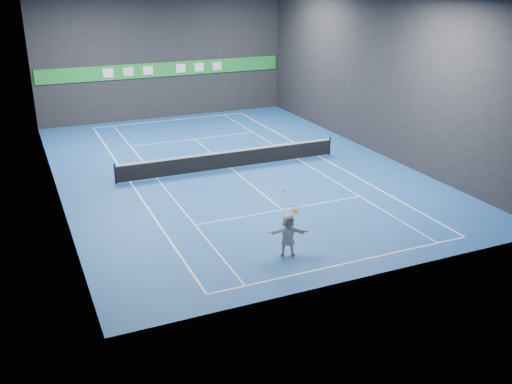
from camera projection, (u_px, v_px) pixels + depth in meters
name	position (u px, v px, depth m)	size (l,w,h in m)	color
ground	(231.00, 168.00, 31.05)	(26.00, 26.00, 0.00)	#1B4B97
wall_back	(163.00, 55.00, 40.55)	(18.00, 0.10, 9.00)	black
wall_front	(375.00, 154.00, 18.32)	(18.00, 0.10, 9.00)	black
wall_left	(46.00, 100.00, 26.06)	(0.10, 26.00, 9.00)	black
wall_right	(375.00, 74.00, 32.81)	(0.10, 26.00, 9.00)	black
baseline_near	(348.00, 263.00, 20.88)	(10.98, 0.08, 0.01)	white
baseline_far	(171.00, 120.00, 41.21)	(10.98, 0.08, 0.01)	white
sideline_doubles_left	(130.00, 182.00, 28.99)	(0.08, 23.78, 0.01)	white
sideline_doubles_right	(319.00, 156.00, 33.11)	(0.08, 23.78, 0.01)	white
sideline_singles_left	(157.00, 178.00, 29.51)	(0.06, 23.78, 0.01)	white
sideline_singles_right	(298.00, 159.00, 32.59)	(0.06, 23.78, 0.01)	white
service_line_near	(282.00, 210.00, 25.58)	(8.23, 0.06, 0.01)	white
service_line_far	(194.00, 139.00, 36.52)	(8.23, 0.06, 0.01)	white
center_service_line	(231.00, 168.00, 31.05)	(0.06, 12.80, 0.01)	white
player	(288.00, 235.00, 21.19)	(1.55, 0.49, 1.67)	silver
tennis_ball	(285.00, 191.00, 20.49)	(0.07, 0.07, 0.07)	yellow
tennis_net	(230.00, 159.00, 30.85)	(12.50, 0.10, 1.07)	black
sponsor_banner	(164.00, 69.00, 40.85)	(17.64, 0.11, 1.00)	#1F9032
tennis_racket	(296.00, 211.00, 21.03)	(0.45, 0.39, 0.63)	#AF1C12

